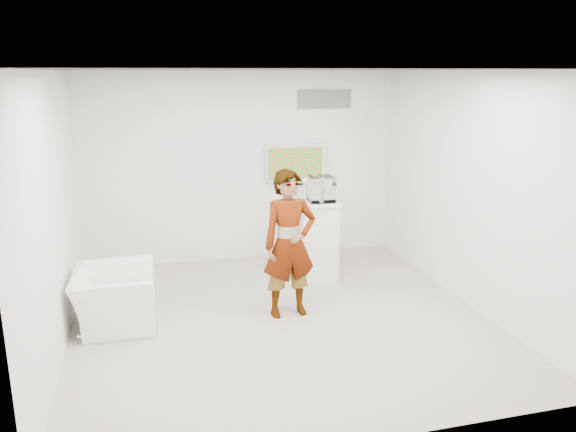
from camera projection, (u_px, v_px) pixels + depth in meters
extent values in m
cube|color=#A49E96|center=(281.00, 319.00, 6.96)|extent=(5.00, 5.00, 0.01)
cube|color=#303033|center=(280.00, 70.00, 6.22)|extent=(5.00, 5.00, 0.01)
cube|color=silver|center=(243.00, 168.00, 8.93)|extent=(5.00, 0.01, 3.00)
cube|color=silver|center=(360.00, 273.00, 4.25)|extent=(5.00, 0.01, 3.00)
cube|color=silver|center=(53.00, 215.00, 5.98)|extent=(0.01, 5.00, 3.00)
cube|color=silver|center=(469.00, 190.00, 7.21)|extent=(0.01, 5.00, 3.00)
cube|color=silver|center=(295.00, 163.00, 9.08)|extent=(1.00, 0.08, 0.60)
cube|color=slate|center=(325.00, 99.00, 8.99)|extent=(0.90, 0.02, 0.30)
imported|color=silver|center=(289.00, 244.00, 6.90)|extent=(0.71, 0.49, 1.85)
imported|color=silver|center=(115.00, 298.00, 6.74)|extent=(0.96, 1.09, 0.69)
cube|color=white|center=(320.00, 240.00, 8.25)|extent=(0.68, 0.68, 1.16)
cylinder|color=silver|center=(308.00, 254.00, 9.00)|extent=(0.23, 0.23, 0.28)
cube|color=white|center=(321.00, 189.00, 8.06)|extent=(0.38, 0.38, 0.36)
cube|color=white|center=(321.00, 194.00, 8.08)|extent=(0.10, 0.17, 0.22)
cube|color=white|center=(305.00, 181.00, 6.93)|extent=(0.07, 0.14, 0.04)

